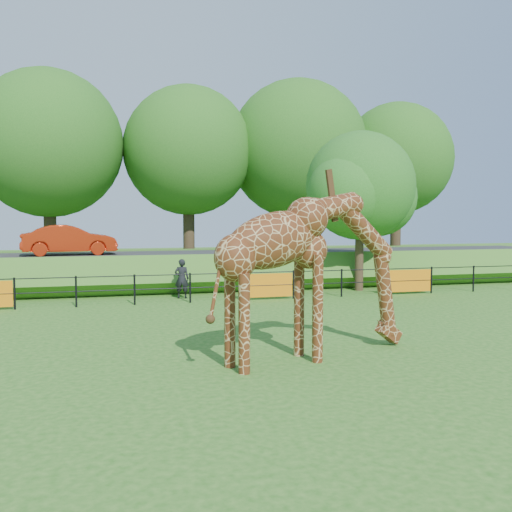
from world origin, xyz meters
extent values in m
plane|color=#255F17|center=(0.00, 0.00, 0.00)|extent=(90.00, 90.00, 0.00)
cube|color=#255F17|center=(0.00, 15.50, 0.65)|extent=(40.00, 9.00, 1.30)
cube|color=#2A2A2D|center=(0.00, 14.00, 1.36)|extent=(40.00, 5.00, 0.12)
imported|color=red|center=(-4.54, 14.35, 2.10)|extent=(4.27, 1.85, 1.37)
imported|color=black|center=(-0.14, 9.21, 0.77)|extent=(0.63, 0.49, 1.53)
cylinder|color=#352618|center=(7.50, 9.60, 1.60)|extent=(0.36, 0.36, 3.20)
sphere|color=#22601A|center=(7.50, 9.60, 4.46)|extent=(4.60, 4.60, 4.60)
sphere|color=#22601A|center=(8.65, 10.29, 4.00)|extent=(3.45, 3.45, 3.45)
sphere|color=#22601A|center=(6.58, 8.91, 4.12)|extent=(3.22, 3.22, 3.22)
cylinder|color=#352618|center=(-6.00, 22.00, 2.50)|extent=(0.70, 0.70, 5.00)
sphere|color=#185216|center=(-6.00, 22.00, 7.31)|extent=(8.40, 8.40, 8.40)
cylinder|color=#352618|center=(2.00, 22.00, 2.50)|extent=(0.70, 0.70, 5.00)
sphere|color=#185216|center=(2.00, 22.00, 7.14)|extent=(7.80, 7.80, 7.80)
cylinder|color=#352618|center=(9.00, 22.00, 2.50)|extent=(0.70, 0.70, 5.00)
sphere|color=#185216|center=(9.00, 22.00, 7.42)|extent=(8.80, 8.80, 8.80)
cylinder|color=#352618|center=(16.00, 22.00, 2.50)|extent=(0.70, 0.70, 5.00)
sphere|color=#185216|center=(16.00, 22.00, 7.04)|extent=(7.40, 7.40, 7.40)
camera|label=1|loc=(-3.03, -12.69, 3.18)|focal=40.00mm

